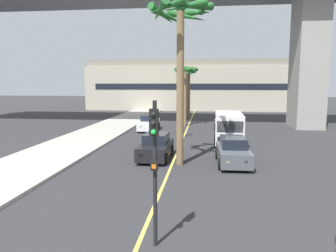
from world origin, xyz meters
TOP-DOWN VIEW (x-y plane):
  - sidewalk_left at (-8.00, 16.00)m, footprint 4.80×80.00m
  - lane_stripe_center at (0.00, 24.00)m, footprint 0.14×56.00m
  - pier_building_backdrop at (0.00, 55.43)m, footprint 37.48×8.04m
  - car_queue_front at (-1.15, 17.35)m, footprint 1.94×4.15m
  - car_queue_second at (3.49, 16.48)m, footprint 1.94×4.15m
  - car_queue_third at (-3.68, 29.08)m, footprint 1.89×4.13m
  - car_queue_fourth at (3.73, 29.25)m, footprint 1.95×4.16m
  - delivery_van at (3.65, 22.84)m, footprint 2.27×5.30m
  - traffic_light_median_near at (0.51, 6.52)m, footprint 0.24×0.37m
  - traffic_light_median_far at (-0.40, 24.75)m, footprint 0.24×0.37m
  - palm_tree_near_median at (-0.37, 32.98)m, footprint 2.66×2.65m
  - palm_tree_mid_median at (-0.51, 41.83)m, footprint 2.70×2.75m
  - palm_tree_farthest_median at (0.47, 15.97)m, footprint 3.60×3.62m

SIDE VIEW (x-z plane):
  - lane_stripe_center at x=0.00m, z-range 0.00..0.01m
  - sidewalk_left at x=-8.00m, z-range 0.00..0.15m
  - car_queue_front at x=-1.15m, z-range -0.06..1.50m
  - car_queue_second at x=3.49m, z-range -0.06..1.50m
  - car_queue_third at x=-3.68m, z-range -0.06..1.50m
  - car_queue_fourth at x=3.73m, z-range -0.06..1.50m
  - delivery_van at x=3.65m, z-range 0.11..2.47m
  - traffic_light_median_near at x=0.51m, z-range 0.61..4.81m
  - traffic_light_median_far at x=-0.40m, z-range 0.61..4.81m
  - pier_building_backdrop at x=0.00m, z-range -0.06..8.51m
  - palm_tree_mid_median at x=-0.51m, z-range 1.74..8.50m
  - palm_tree_near_median at x=-0.37m, z-range 2.09..8.57m
  - palm_tree_farthest_median at x=0.47m, z-range 2.91..11.97m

